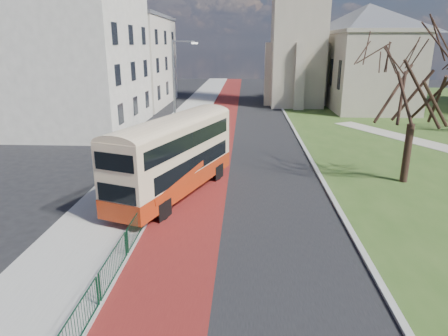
{
  "coord_description": "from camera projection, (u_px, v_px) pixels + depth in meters",
  "views": [
    {
      "loc": [
        1.46,
        -15.45,
        7.79
      ],
      "look_at": [
        0.46,
        3.15,
        2.0
      ],
      "focal_mm": 32.0,
      "sensor_mm": 36.0,
      "label": 1
    }
  ],
  "objects": [
    {
      "name": "kerb_west",
      "position": [
        196.0,
        133.0,
        36.32
      ],
      "size": [
        0.25,
        120.0,
        0.13
      ],
      "primitive_type": "cube",
      "color": "#999993",
      "rests_on": "ground"
    },
    {
      "name": "bus_lane",
      "position": [
        216.0,
        134.0,
        36.25
      ],
      "size": [
        3.4,
        120.0,
        0.01
      ],
      "primitive_type": "cube",
      "color": "#591414",
      "rests_on": "ground"
    },
    {
      "name": "road_carriageway",
      "position": [
        245.0,
        134.0,
        36.11
      ],
      "size": [
        9.0,
        120.0,
        0.01
      ],
      "primitive_type": "cube",
      "color": "black",
      "rests_on": "ground"
    },
    {
      "name": "street_block_near",
      "position": [
        79.0,
        59.0,
        36.87
      ],
      "size": [
        10.3,
        14.3,
        13.0
      ],
      "color": "beige",
      "rests_on": "ground"
    },
    {
      "name": "ground",
      "position": [
        209.0,
        234.0,
        17.11
      ],
      "size": [
        160.0,
        160.0,
        0.0
      ],
      "primitive_type": "plane",
      "color": "black",
      "rests_on": "ground"
    },
    {
      "name": "winter_tree_near",
      "position": [
        418.0,
        75.0,
        21.74
      ],
      "size": [
        7.22,
        7.22,
        8.86
      ],
      "rotation": [
        0.0,
        0.0,
        -0.23
      ],
      "color": "#301E18",
      "rests_on": "grass_green"
    },
    {
      "name": "pedestrian_railing",
      "position": [
        160.0,
        188.0,
        20.91
      ],
      "size": [
        0.07,
        24.0,
        1.12
      ],
      "color": "#0D3922",
      "rests_on": "ground"
    },
    {
      "name": "pavement_west",
      "position": [
        174.0,
        133.0,
        36.42
      ],
      "size": [
        4.0,
        120.0,
        0.12
      ],
      "primitive_type": "cube",
      "color": "gray",
      "rests_on": "ground"
    },
    {
      "name": "street_block_far",
      "position": [
        128.0,
        60.0,
        52.35
      ],
      "size": [
        10.3,
        16.3,
        11.5
      ],
      "color": "beige",
      "rests_on": "ground"
    },
    {
      "name": "streetlamp",
      "position": [
        176.0,
        84.0,
        33.14
      ],
      "size": [
        2.13,
        0.18,
        8.0
      ],
      "color": "gray",
      "rests_on": "pavement_west"
    },
    {
      "name": "kerb_east",
      "position": [
        294.0,
        130.0,
        37.76
      ],
      "size": [
        0.25,
        80.0,
        0.13
      ],
      "primitive_type": "cube",
      "color": "#999993",
      "rests_on": "ground"
    },
    {
      "name": "bus",
      "position": [
        174.0,
        153.0,
        20.85
      ],
      "size": [
        5.45,
        9.96,
        4.09
      ],
      "rotation": [
        0.0,
        0.0,
        -0.35
      ],
      "color": "#A82D0F",
      "rests_on": "ground"
    }
  ]
}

